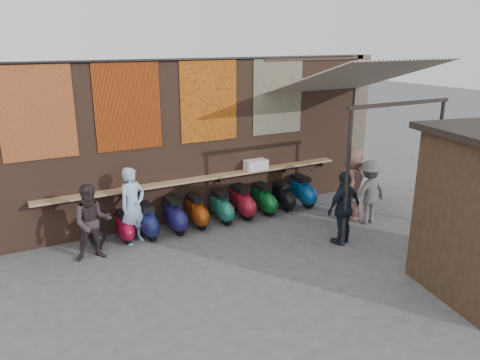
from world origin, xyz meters
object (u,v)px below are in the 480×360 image
Objects in this scene: shelf_box at (256,165)px; scooter_stool_7 at (264,199)px; scooter_stool_4 at (197,212)px; scooter_stool_5 at (222,207)px; scooter_stool_9 at (302,191)px; diner_left at (133,206)px; shopper_tan at (352,184)px; shopper_navy at (344,208)px; diner_right at (92,222)px; scooter_stool_2 at (147,221)px; scooter_stool_3 at (175,215)px; scooter_stool_6 at (242,202)px; shopper_grey at (369,192)px; scooter_stool_0 at (95,231)px; scooter_stool_8 at (283,196)px; scooter_stool_1 at (124,227)px.

scooter_stool_7 is at bearing -77.46° from shelf_box.
scooter_stool_4 is 0.68m from scooter_stool_5.
scooter_stool_9 is (1.25, 0.01, 0.02)m from scooter_stool_7.
scooter_stool_4 is at bearing -14.80° from diner_left.
shelf_box is at bearing 88.14° from shopper_tan.
scooter_stool_4 is 3.54m from shopper_navy.
scooter_stool_4 is at bearing 19.67° from diner_right.
scooter_stool_4 is at bearing 1.49° from scooter_stool_2.
shelf_box is at bearing 14.68° from scooter_stool_5.
diner_right reaches higher than scooter_stool_3.
scooter_stool_2 is 5.18m from shopper_tan.
shopper_grey is (2.57, -1.83, 0.39)m from scooter_stool_6.
shopper_grey reaches higher than scooter_stool_9.
shopper_tan reaches higher than scooter_stool_0.
scooter_stool_9 is 1.54m from shopper_tan.
scooter_stool_6 is (2.54, 0.04, 0.02)m from scooter_stool_2.
scooter_stool_3 is at bearing 0.53° from scooter_stool_2.
diner_right is (-0.14, -0.64, 0.47)m from scooter_stool_0.
shelf_box is 0.78× the size of scooter_stool_8.
scooter_stool_5 is at bearing -165.32° from shelf_box.
shelf_box is at bearing 167.34° from scooter_stool_9.
diner_left is at bearing -16.89° from shopper_grey.
shopper_navy is at bearing -44.88° from scooter_stool_4.
scooter_stool_7 is 2.57m from shopper_navy.
scooter_stool_2 is 1.02× the size of scooter_stool_4.
scooter_stool_4 reaches higher than scooter_stool_1.
diner_right is at bearing -172.56° from scooter_stool_7.
scooter_stool_8 is (0.68, -0.30, -0.90)m from shelf_box.
shopper_tan is at bearing -14.89° from scooter_stool_2.
shopper_tan is (-0.13, 0.47, 0.11)m from shopper_grey.
shopper_navy reaches higher than scooter_stool_6.
diner_right is at bearing -164.02° from scooter_stool_3.
shopper_tan is (6.17, -1.40, 0.57)m from scooter_stool_0.
scooter_stool_2 is 1.08× the size of scooter_stool_8.
diner_right is 0.97× the size of shopper_navy.
shopper_grey is (3.17, -1.81, 0.42)m from scooter_stool_5.
shelf_box is 1.50m from scooter_stool_5.
shelf_box is 3.77m from scooter_stool_1.
scooter_stool_9 is (3.76, 0.03, 0.00)m from scooter_stool_3.
scooter_stool_8 is 1.88m from shopper_tan.
scooter_stool_3 is 4.53m from shopper_tan.
scooter_stool_7 is (2.50, 0.01, -0.02)m from scooter_stool_3.
scooter_stool_3 is 3.76m from scooter_stool_9.
diner_left is 5.71m from shopper_grey.
scooter_stool_9 is (4.97, -0.02, 0.08)m from scooter_stool_1.
shelf_box reaches higher than scooter_stool_9.
scooter_stool_5 is (3.13, -0.05, 0.04)m from scooter_stool_0.
shopper_navy reaches higher than scooter_stool_1.
scooter_stool_3 is 1.05× the size of scooter_stool_7.
shopper_tan is at bearing -20.04° from scooter_stool_4.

